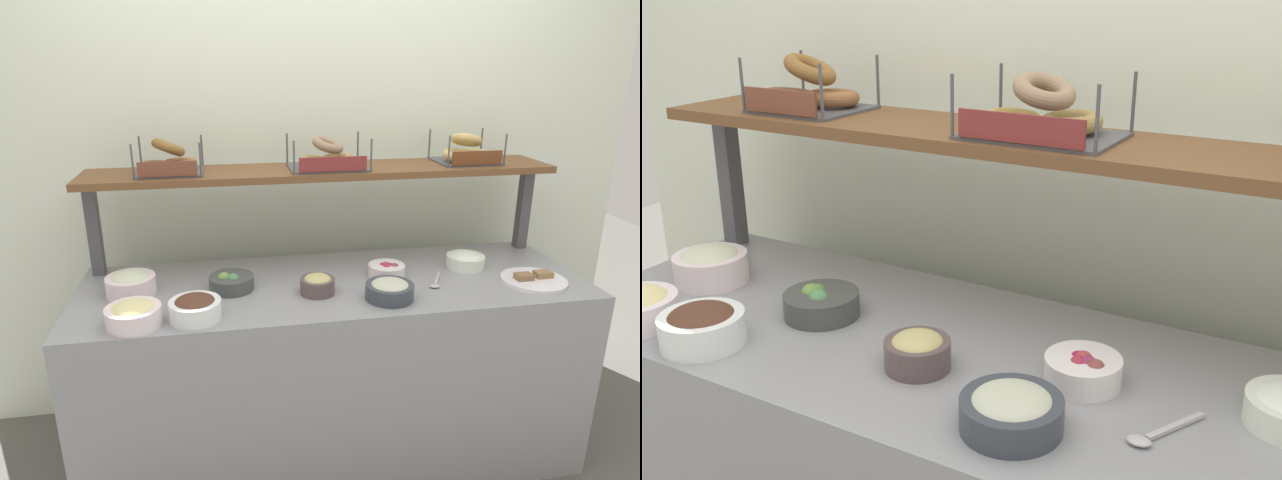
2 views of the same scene
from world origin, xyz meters
TOP-DOWN VIEW (x-y plane):
  - back_wall at (0.00, 0.55)m, footprint 3.29×0.06m
  - shelf_riser_left at (-0.99, 0.27)m, footprint 0.05×0.05m
  - upper_shelf at (0.00, 0.27)m, footprint 2.05×0.32m
  - bowl_veggie_mix at (-0.43, -0.00)m, footprint 0.18×0.18m
  - bowl_chocolate_spread at (-0.56, -0.24)m, footprint 0.19×0.19m
  - bowl_beet_salad at (0.23, 0.01)m, footprint 0.15×0.15m
  - bowl_scallion_spread at (-0.82, 0.02)m, footprint 0.19×0.19m
  - bowl_tuna_salad at (0.17, -0.20)m, footprint 0.19×0.19m
  - bowl_hummus at (-0.09, -0.10)m, footprint 0.14×0.14m
  - serving_spoon_near_plate at (0.40, -0.10)m, footprint 0.10×0.16m
  - bagel_basket_cinnamon_raisin at (-0.65, 0.27)m, footprint 0.28×0.25m
  - bagel_basket_everything at (0.01, 0.25)m, footprint 0.34×0.25m

SIDE VIEW (x-z plane):
  - serving_spoon_near_plate at x=0.40m, z-range 0.85..0.86m
  - bowl_beet_salad at x=0.23m, z-range 0.85..0.91m
  - bowl_veggie_mix at x=-0.43m, z-range 0.85..0.92m
  - bowl_tuna_salad at x=0.17m, z-range 0.85..0.93m
  - bowl_hummus at x=-0.09m, z-range 0.85..0.93m
  - bowl_chocolate_spread at x=-0.56m, z-range 0.85..0.94m
  - bowl_scallion_spread at x=-0.82m, z-range 0.85..0.95m
  - shelf_riser_left at x=-0.99m, z-range 0.85..1.25m
  - back_wall at x=0.00m, z-range 0.00..2.40m
  - upper_shelf at x=0.00m, z-range 1.25..1.28m
  - bagel_basket_everything at x=0.01m, z-range 1.25..1.40m
  - bagel_basket_cinnamon_raisin at x=-0.65m, z-range 1.25..1.41m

